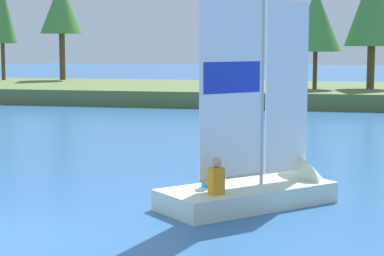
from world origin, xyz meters
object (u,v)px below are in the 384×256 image
shoreline_tree_midleft (61,7)px  shoreline_tree_centre (316,20)px  shoreline_tree_midright (373,7)px  shoreline_tree_left (2,11)px  sailboat (273,180)px

shoreline_tree_midleft → shoreline_tree_centre: bearing=-19.2°
shoreline_tree_midleft → shoreline_tree_midright: (20.57, -5.17, -0.41)m
shoreline_tree_midleft → shoreline_tree_midright: size_ratio=1.01×
shoreline_tree_left → sailboat: bearing=-54.1°
shoreline_tree_left → shoreline_tree_centre: (21.43, -5.02, -0.94)m
shoreline_tree_midright → sailboat: size_ratio=0.98×
shoreline_tree_midleft → shoreline_tree_centre: size_ratio=1.24×
shoreline_tree_midleft → shoreline_tree_centre: (17.54, -6.12, -1.17)m
shoreline_tree_left → sailboat: (21.69, -29.97, -5.10)m
sailboat → shoreline_tree_left: bearing=80.1°
shoreline_tree_left → shoreline_tree_midleft: shoreline_tree_left is taller
shoreline_tree_left → shoreline_tree_centre: 22.03m
shoreline_tree_midleft → shoreline_tree_midright: 21.22m
shoreline_tree_midright → sailboat: 26.50m
shoreline_tree_left → shoreline_tree_midleft: (3.90, 1.10, 0.22)m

